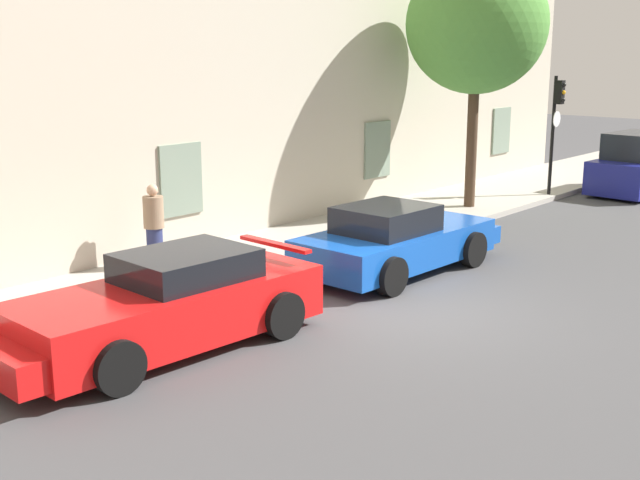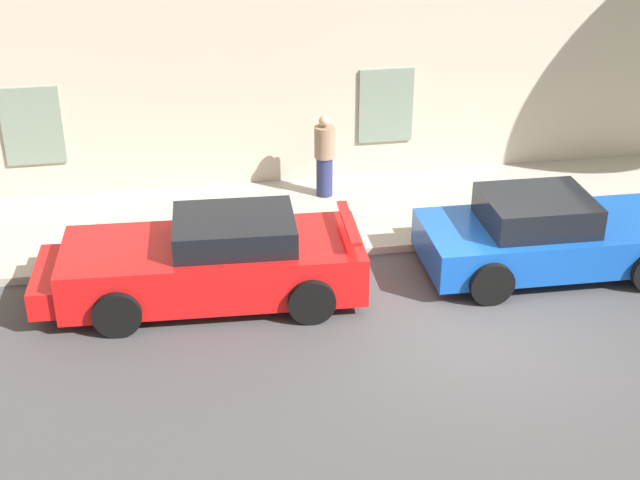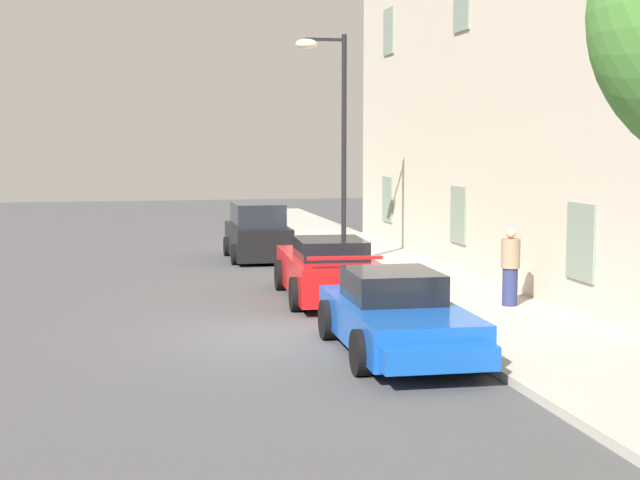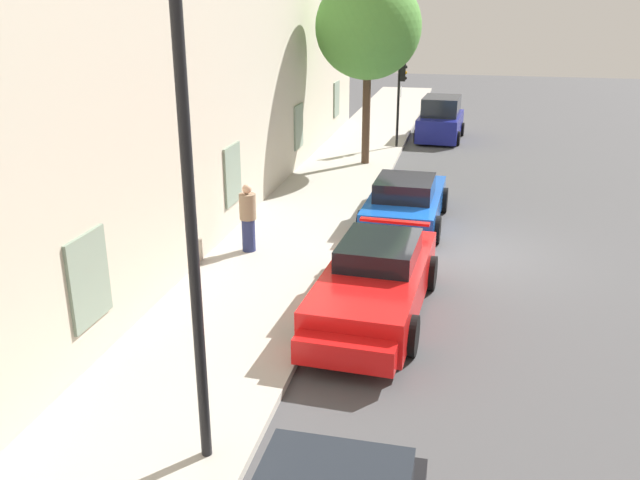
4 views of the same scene
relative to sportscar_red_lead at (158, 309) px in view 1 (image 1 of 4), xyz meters
The scene contains 8 objects.
ground_plane 4.32m from the sportscar_red_lead, 21.87° to the right, with size 80.00×80.00×0.00m, color #444447.
sidewalk 4.76m from the sportscar_red_lead, 33.11° to the left, with size 60.00×3.25×0.14m, color #A8A399.
sportscar_red_lead is the anchor object (origin of this frame).
sportscar_yellow_flank 5.91m from the sportscar_red_lead, ahead, with size 4.74×2.17×1.36m.
hatchback_parked 17.63m from the sportscar_red_lead, ahead, with size 3.63×2.05×1.83m.
tree_near_kerb 12.89m from the sportscar_red_lead, ahead, with size 3.62×3.62×6.49m.
traffic_light 15.25m from the sportscar_red_lead, ahead, with size 0.44×0.36×3.37m.
pedestrian_admiring 4.22m from the sportscar_red_lead, 52.48° to the left, with size 0.44×0.44×1.63m.
Camera 1 is at (-10.98, -7.55, 4.31)m, focal length 46.28 mm.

